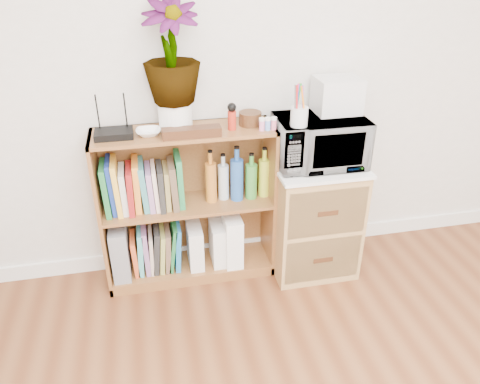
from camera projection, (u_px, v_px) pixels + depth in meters
name	position (u px, v px, depth m)	size (l,w,h in m)	color
skirting_board	(241.00, 245.00, 3.13)	(4.00, 0.02, 0.10)	white
bookshelf	(188.00, 206.00, 2.74)	(1.00, 0.30, 0.95)	brown
wicker_unit	(312.00, 217.00, 2.87)	(0.50, 0.45, 0.70)	#9E7542
microwave	(319.00, 141.00, 2.62)	(0.49, 0.34, 0.27)	silver
pen_cup	(299.00, 117.00, 2.43)	(0.09, 0.09, 0.10)	silver
small_appliance	(337.00, 95.00, 2.60)	(0.24, 0.20, 0.19)	silver
router	(114.00, 134.00, 2.42)	(0.20, 0.13, 0.04)	black
white_bowl	(148.00, 132.00, 2.45)	(0.13, 0.13, 0.03)	white
plant_pot	(175.00, 116.00, 2.49)	(0.18, 0.18, 0.15)	white
potted_plant	(171.00, 52.00, 2.33)	(0.29, 0.29, 0.52)	#2A6930
trinket_box	(192.00, 132.00, 2.42)	(0.31, 0.08, 0.05)	#341F0E
kokeshi_doll	(232.00, 120.00, 2.50)	(0.04, 0.04, 0.10)	#B62616
wooden_bowl	(250.00, 118.00, 2.57)	(0.12, 0.12, 0.07)	#39200F
paint_jars	(268.00, 125.00, 2.50)	(0.11, 0.04, 0.06)	pink
file_box	(120.00, 248.00, 2.78)	(0.10, 0.27, 0.33)	gray
magazine_holder_left	(195.00, 245.00, 2.87)	(0.09, 0.22, 0.27)	white
magazine_holder_mid	(218.00, 242.00, 2.89)	(0.08, 0.21, 0.26)	white
magazine_holder_right	(231.00, 237.00, 2.90)	(0.10, 0.26, 0.33)	white
cookbooks	(143.00, 186.00, 2.62)	(0.44, 0.20, 0.31)	#207939
liquor_bottles	(246.00, 174.00, 2.72)	(0.46, 0.07, 0.32)	#BF6F23
lower_books	(157.00, 248.00, 2.83)	(0.30, 0.19, 0.30)	#DB5426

